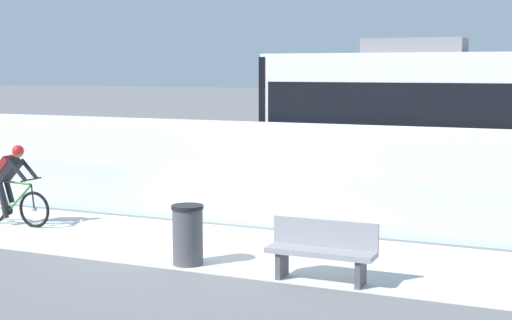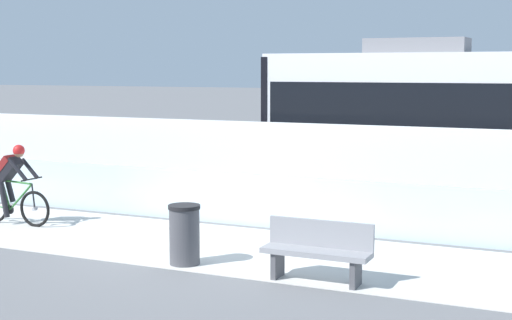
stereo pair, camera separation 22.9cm
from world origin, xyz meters
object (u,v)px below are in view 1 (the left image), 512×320
cyclist_on_bike (12,186)px  trash_bin (188,235)px  tram (496,120)px  bench (322,249)px

cyclist_on_bike → trash_bin: (4.61, -1.25, -0.32)m
tram → cyclist_on_bike: 10.90m
tram → cyclist_on_bike: size_ratio=6.25×
trash_bin → bench: bearing=-0.9°
trash_bin → bench: 2.24m
cyclist_on_bike → trash_bin: cyclist_on_bike is taller
tram → trash_bin: bearing=-115.1°
tram → bench: (-1.55, -8.14, -1.41)m
tram → trash_bin: (-3.79, -8.10, -1.41)m
bench → cyclist_on_bike: bearing=169.4°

